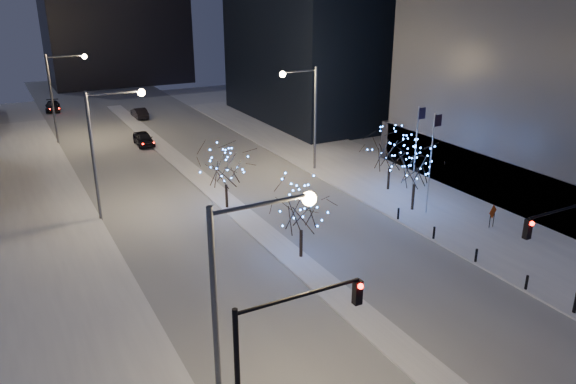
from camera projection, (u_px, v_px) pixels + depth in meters
road at (191, 172)px, 54.52m from camera, size 20.00×130.00×0.02m
median at (209, 187)px, 50.36m from camera, size 2.00×80.00×0.15m
east_sidewalk at (413, 194)px, 48.73m from camera, size 10.00×90.00×0.15m
west_sidewalk at (58, 269)px, 35.92m from camera, size 8.00×90.00×0.15m
street_lamp_w_near at (240, 288)px, 21.03m from camera, size 4.40×0.56×10.00m
street_lamp_w_mid at (106, 137)px, 41.69m from camera, size 4.40×0.56×10.00m
street_lamp_w_far at (60, 86)px, 62.36m from camera, size 4.40×0.56×10.00m
street_lamp_east at (307, 106)px, 52.59m from camera, size 3.90×0.56×10.00m
traffic_signal_west at (277, 352)px, 20.20m from camera, size 5.26×0.43×7.00m
traffic_signal_east at (570, 243)px, 28.71m from camera, size 5.26×0.43×7.00m
flagpoles at (424, 152)px, 44.08m from camera, size 1.35×2.60×8.00m
bollards at (454, 244)px, 38.16m from camera, size 0.16×12.16×0.90m
car_near at (144, 139)px, 63.31m from camera, size 1.90×4.50×1.52m
car_mid at (139, 113)px, 76.02m from camera, size 1.52×4.34×1.43m
car_far at (53, 106)px, 80.28m from camera, size 2.48×4.95×1.38m
holiday_tree_median_near at (301, 209)px, 36.19m from camera, size 4.79×4.79×5.19m
holiday_tree_median_far at (225, 166)px, 44.38m from camera, size 5.49×5.49×5.39m
holiday_tree_plaza_near at (416, 165)px, 43.85m from camera, size 4.71×4.71×5.60m
holiday_tree_plaza_far at (390, 150)px, 48.35m from camera, size 4.42×4.42×5.52m
construction_sign at (493, 214)px, 41.46m from camera, size 1.05×0.35×1.79m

